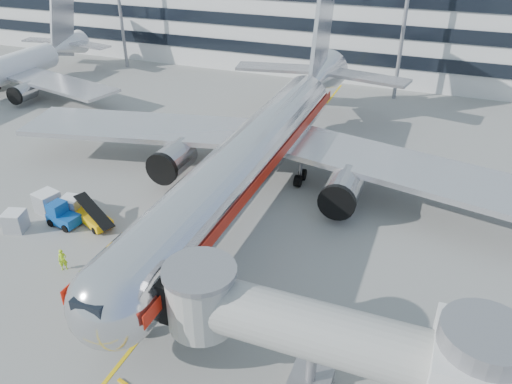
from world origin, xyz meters
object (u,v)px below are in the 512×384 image
(main_jet, at_px, (260,146))
(baggage_tug, at_px, (62,216))
(cargo_container_right, at_px, (47,202))
(cargo_container_left, at_px, (72,206))
(ramp_worker, at_px, (63,260))
(belt_loader, at_px, (92,217))
(cargo_container_front, at_px, (15,221))

(main_jet, distance_m, baggage_tug, 17.59)
(cargo_container_right, bearing_deg, cargo_container_left, 7.69)
(ramp_worker, bearing_deg, cargo_container_left, 86.25)
(belt_loader, relative_size, ramp_worker, 2.69)
(main_jet, relative_size, ramp_worker, 30.64)
(baggage_tug, height_order, cargo_container_left, baggage_tug)
(main_jet, relative_size, belt_loader, 11.39)
(belt_loader, bearing_deg, cargo_container_left, 169.96)
(baggage_tug, relative_size, cargo_container_front, 1.42)
(main_jet, relative_size, cargo_container_left, 29.04)
(belt_loader, distance_m, cargo_container_left, 2.36)
(cargo_container_right, bearing_deg, ramp_worker, -41.89)
(baggage_tug, xyz_separation_m, ramp_worker, (4.04, -4.71, -0.01))
(cargo_container_left, relative_size, cargo_container_right, 0.85)
(cargo_container_front, relative_size, ramp_worker, 1.15)
(main_jet, xyz_separation_m, ramp_worker, (-8.71, -16.35, -3.40))
(baggage_tug, bearing_deg, cargo_container_left, 98.41)
(cargo_container_left, relative_size, cargo_container_front, 0.91)
(baggage_tug, bearing_deg, ramp_worker, -49.38)
(belt_loader, distance_m, cargo_container_front, 5.91)
(baggage_tug, xyz_separation_m, cargo_container_left, (-0.22, 1.47, 0.00))
(baggage_tug, bearing_deg, belt_loader, 26.86)
(ramp_worker, bearing_deg, main_jet, 23.64)
(main_jet, distance_m, belt_loader, 15.44)
(main_jet, height_order, cargo_container_left, main_jet)
(main_jet, xyz_separation_m, cargo_container_left, (-12.97, -10.16, -3.40))
(ramp_worker, bearing_deg, baggage_tug, 92.30)
(baggage_tug, distance_m, cargo_container_front, 3.57)
(main_jet, xyz_separation_m, cargo_container_right, (-15.26, -10.47, -3.31))
(main_jet, distance_m, cargo_container_left, 16.82)
(belt_loader, distance_m, ramp_worker, 6.10)
(baggage_tug, height_order, cargo_container_front, baggage_tug)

